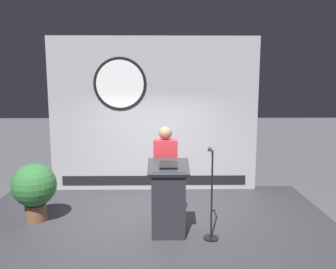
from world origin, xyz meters
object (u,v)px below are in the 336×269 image
speaker_person (165,175)px  microphone_stand (211,208)px  podium (168,200)px  potted_plant (34,187)px

speaker_person → microphone_stand: speaker_person is taller
podium → speaker_person: 0.56m
speaker_person → potted_plant: size_ratio=1.63×
podium → microphone_stand: (0.66, -0.11, -0.10)m
podium → microphone_stand: microphone_stand is taller
speaker_person → potted_plant: speaker_person is taller
speaker_person → microphone_stand: bearing=-39.8°
speaker_person → microphone_stand: size_ratio=1.20×
microphone_stand → speaker_person: bearing=140.2°
podium → potted_plant: (-2.32, 0.60, 0.03)m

